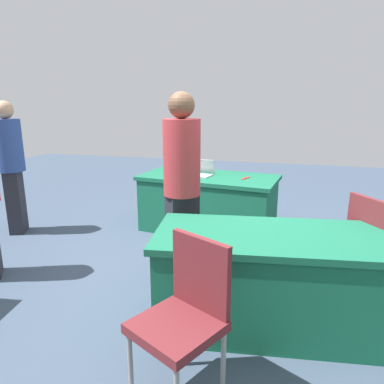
# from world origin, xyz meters

# --- Properties ---
(ground_plane) EXTENTS (14.40, 14.40, 0.00)m
(ground_plane) POSITION_xyz_m (0.00, 0.00, 0.00)
(ground_plane) COLOR #3D4C60
(table_foreground) EXTENTS (1.89, 1.11, 0.76)m
(table_foreground) POSITION_xyz_m (0.27, -1.41, 0.38)
(table_foreground) COLOR #196647
(table_foreground) RESTS_ON ground
(table_back_left) EXTENTS (1.90, 1.04, 0.76)m
(table_back_left) POSITION_xyz_m (-0.68, 0.55, 0.38)
(table_back_left) COLOR #196647
(table_back_left) RESTS_ON ground
(chair_near_front) EXTENTS (0.61, 0.61, 0.96)m
(chair_near_front) POSITION_xyz_m (-1.50, 0.02, 0.56)
(chair_near_front) COLOR #9E9993
(chair_near_front) RESTS_ON ground
(chair_tucked_right) EXTENTS (0.59, 0.59, 0.96)m
(chair_tucked_right) POSITION_xyz_m (-0.22, 1.37, 0.55)
(chair_tucked_right) COLOR #9E9993
(chair_tucked_right) RESTS_ON ground
(person_presenter) EXTENTS (0.48, 0.48, 1.80)m
(person_presenter) POSITION_xyz_m (0.20, 0.05, 1.01)
(person_presenter) COLOR #26262D
(person_presenter) RESTS_ON ground
(person_attendee_standing) EXTENTS (0.46, 0.46, 1.73)m
(person_attendee_standing) POSITION_xyz_m (2.72, -0.65, 0.97)
(person_attendee_standing) COLOR #26262D
(person_attendee_standing) RESTS_ON ground
(laptop_silver) EXTENTS (0.37, 0.35, 0.21)m
(laptop_silver) POSITION_xyz_m (0.38, -1.41, 0.80)
(laptop_silver) COLOR silver
(laptop_silver) RESTS_ON table_foreground
(yarn_ball) EXTENTS (0.10, 0.10, 0.10)m
(yarn_ball) POSITION_xyz_m (0.74, -1.49, 0.81)
(yarn_ball) COLOR beige
(yarn_ball) RESTS_ON table_foreground
(scissors_red) EXTENTS (0.09, 0.18, 0.01)m
(scissors_red) POSITION_xyz_m (-0.23, -1.36, 0.76)
(scissors_red) COLOR red
(scissors_red) RESTS_ON table_foreground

